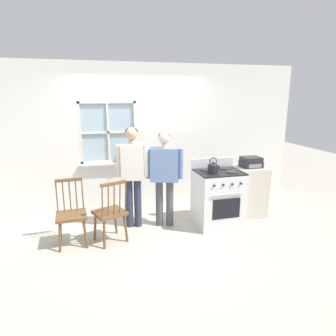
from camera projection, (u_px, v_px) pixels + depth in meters
ground_plane at (154, 236)px, 4.62m from camera, size 16.00×16.00×0.00m
wall_back at (138, 138)px, 5.62m from camera, size 6.40×0.16×2.70m
chair_by_window at (110, 213)px, 4.37m from camera, size 0.54×0.53×0.96m
chair_near_wall at (71, 215)px, 4.30m from camera, size 0.44×0.42×0.96m
person_elderly_left at (133, 169)px, 4.76m from camera, size 0.52×0.27×1.64m
person_teen_center at (164, 171)px, 4.81m from camera, size 0.61×0.33×1.56m
stove at (218, 197)px, 4.96m from camera, size 0.74×0.68×1.08m
kettle at (213, 168)px, 4.67m from camera, size 0.21×0.17×0.25m
potted_plant at (119, 158)px, 5.52m from camera, size 0.14×0.14×0.31m
side_counter at (248, 191)px, 5.36m from camera, size 0.55×0.50×0.90m
stereo at (251, 162)px, 5.21m from camera, size 0.34×0.29×0.18m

